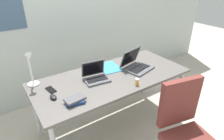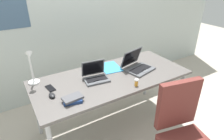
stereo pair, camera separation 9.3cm
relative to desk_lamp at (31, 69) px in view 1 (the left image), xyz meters
name	(u,v)px [view 1 (the left image)]	position (x,y,z in m)	size (l,w,h in m)	color
ground_plane	(112,125)	(0.80, -0.28, -0.94)	(12.00, 12.00, 0.00)	#B7AD9E
wall_back	(70,12)	(0.80, 0.82, 0.36)	(6.00, 0.13, 2.60)	#B2BCB7
desk	(112,80)	(0.80, -0.28, -0.25)	(1.80, 0.80, 0.74)	#595451
desk_lamp	(31,69)	(0.00, 0.00, 0.00)	(0.12, 0.18, 0.40)	white
laptop_mid_desk	(137,65)	(1.16, -0.29, -0.15)	(0.40, 0.37, 0.24)	#515459
laptop_by_keyboard	(96,76)	(0.61, -0.24, -0.16)	(0.29, 0.25, 0.20)	#515459
computer_mouse	(53,97)	(0.09, -0.33, -0.18)	(0.06, 0.10, 0.03)	black
cell_phone	(51,90)	(0.12, -0.17, -0.19)	(0.06, 0.14, 0.01)	black
pill_bottle	(137,82)	(0.91, -0.59, -0.16)	(0.04, 0.04, 0.08)	gold
book_stack	(75,100)	(0.24, -0.50, -0.17)	(0.20, 0.16, 0.05)	navy
paper_folder_back_right	(109,67)	(0.90, -0.07, -0.19)	(0.23, 0.31, 0.01)	#338CC6
office_chair	(186,140)	(1.03, -1.19, -0.54)	(0.52, 0.58, 0.97)	black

